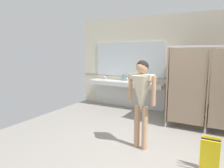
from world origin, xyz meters
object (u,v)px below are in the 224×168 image
at_px(person_standing, 142,93).
at_px(handbag, 145,80).
at_px(soap_dispenser, 124,78).
at_px(paper_cup, 141,81).
at_px(wet_floor_sign, 210,155).

height_order(person_standing, handbag, person_standing).
height_order(soap_dispenser, paper_cup, soap_dispenser).
bearing_deg(wet_floor_sign, person_standing, 167.52).
relative_size(person_standing, paper_cup, 17.04).
bearing_deg(wet_floor_sign, soap_dispenser, 134.13).
bearing_deg(handbag, paper_cup, 145.61).
height_order(paper_cup, wet_floor_sign, paper_cup).
bearing_deg(person_standing, wet_floor_sign, -12.48).
height_order(person_standing, wet_floor_sign, person_standing).
bearing_deg(person_standing, soap_dispenser, 121.28).
xyz_separation_m(paper_cup, wet_floor_sign, (2.18, -2.78, -0.66)).
bearing_deg(person_standing, paper_cup, 110.43).
xyz_separation_m(soap_dispenser, wet_floor_sign, (2.88, -2.97, -0.70)).
bearing_deg(paper_cup, soap_dispenser, 165.15).
relative_size(handbag, wet_floor_sign, 0.62).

